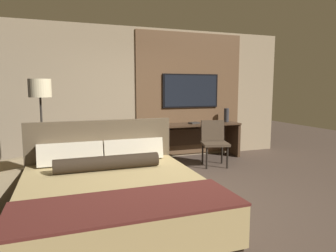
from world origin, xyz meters
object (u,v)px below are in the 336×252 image
(bed, at_px, (114,202))
(vase_tall, at_px, (226,115))
(desk_chair, at_px, (214,139))
(floor_lamp, at_px, (40,97))
(armchair_by_window, at_px, (7,185))
(desk, at_px, (194,134))
(book, at_px, (194,123))
(tv, at_px, (191,91))

(bed, height_order, vase_tall, bed)
(bed, bearing_deg, desk_chair, 42.53)
(floor_lamp, bearing_deg, armchair_by_window, -121.91)
(desk_chair, bearing_deg, floor_lamp, -161.56)
(bed, height_order, armchair_by_window, bed)
(bed, height_order, floor_lamp, floor_lamp)
(desk, xyz_separation_m, book, (-0.02, -0.02, 0.26))
(tv, height_order, vase_tall, tv)
(floor_lamp, bearing_deg, vase_tall, 13.85)
(bed, relative_size, tv, 1.58)
(armchair_by_window, height_order, book, book)
(desk, distance_m, floor_lamp, 3.29)
(desk_chair, xyz_separation_m, book, (-0.13, 0.66, 0.25))
(desk, bearing_deg, floor_lamp, -163.38)
(desk_chair, height_order, armchair_by_window, desk_chair)
(desk, xyz_separation_m, armchair_by_window, (-3.46, -1.59, -0.28))
(floor_lamp, height_order, book, floor_lamp)
(desk_chair, distance_m, vase_tall, 1.09)
(bed, distance_m, desk, 3.63)
(desk_chair, relative_size, book, 3.55)
(book, bearing_deg, armchair_by_window, -155.50)
(desk, relative_size, book, 7.84)
(bed, bearing_deg, vase_tall, 43.33)
(armchair_by_window, relative_size, floor_lamp, 0.58)
(armchair_by_window, bearing_deg, tv, -90.60)
(floor_lamp, relative_size, book, 6.65)
(desk, relative_size, desk_chair, 2.21)
(tv, xyz_separation_m, floor_lamp, (-3.04, -1.13, -0.07))
(floor_lamp, bearing_deg, book, 16.36)
(desk, xyz_separation_m, floor_lamp, (-3.04, -0.91, 0.88))
(armchair_by_window, xyz_separation_m, floor_lamp, (0.42, 0.68, 1.15))
(tv, distance_m, desk_chair, 1.31)
(desk_chair, xyz_separation_m, armchair_by_window, (-3.57, -0.90, -0.28))
(armchair_by_window, bearing_deg, vase_tall, -97.37)
(armchair_by_window, xyz_separation_m, book, (3.44, 1.57, 0.53))
(desk_chair, height_order, vase_tall, vase_tall)
(bed, distance_m, vase_tall, 4.25)
(bed, bearing_deg, desk, 51.72)
(desk, height_order, book, book)
(floor_lamp, distance_m, vase_tall, 4.00)
(bed, distance_m, floor_lamp, 2.35)
(tv, bearing_deg, bed, -126.19)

